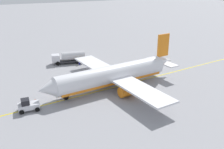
# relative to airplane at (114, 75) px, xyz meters

# --- Properties ---
(ground_plane) EXTENTS (400.00, 400.00, 0.00)m
(ground_plane) POSITION_rel_airplane_xyz_m (0.46, 0.05, -2.79)
(ground_plane) COLOR #939399
(airplane) EXTENTS (32.75, 31.66, 9.94)m
(airplane) POSITION_rel_airplane_xyz_m (0.00, 0.00, 0.00)
(airplane) COLOR white
(airplane) RESTS_ON ground
(fuel_tanker) EXTENTS (9.83, 4.14, 3.15)m
(fuel_tanker) POSITION_rel_airplane_xyz_m (3.57, -19.96, -1.07)
(fuel_tanker) COLOR #2D2D33
(fuel_tanker) RESTS_ON ground
(pushback_tug) EXTENTS (3.73, 2.53, 2.20)m
(pushback_tug) POSITION_rel_airplane_xyz_m (17.94, 2.40, -1.78)
(pushback_tug) COLOR silver
(pushback_tug) RESTS_ON ground
(refueling_worker) EXTENTS (0.55, 0.63, 1.71)m
(refueling_worker) POSITION_rel_airplane_xyz_m (1.65, -17.38, -1.97)
(refueling_worker) COLOR navy
(refueling_worker) RESTS_ON ground
(safety_cone_nose) EXTENTS (0.56, 0.56, 0.63)m
(safety_cone_nose) POSITION_rel_airplane_xyz_m (16.28, -0.36, -2.47)
(safety_cone_nose) COLOR #F2590F
(safety_cone_nose) RESTS_ON ground
(taxi_line_marking) EXTENTS (88.20, 9.79, 0.01)m
(taxi_line_marking) POSITION_rel_airplane_xyz_m (0.46, 0.05, -2.78)
(taxi_line_marking) COLOR yellow
(taxi_line_marking) RESTS_ON ground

